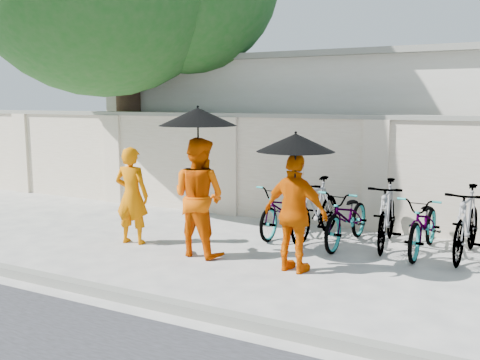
% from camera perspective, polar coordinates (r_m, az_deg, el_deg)
% --- Properties ---
extents(ground, '(80.00, 80.00, 0.00)m').
position_cam_1_polar(ground, '(7.99, -5.74, -8.49)').
color(ground, beige).
extents(kerb, '(40.00, 0.16, 0.12)m').
position_cam_1_polar(kerb, '(6.70, -13.95, -11.56)').
color(kerb, gray).
rests_on(kerb, ground).
extents(compound_wall, '(20.00, 0.30, 2.00)m').
position_cam_1_polar(compound_wall, '(10.18, 8.96, 0.88)').
color(compound_wall, beige).
rests_on(compound_wall, ground).
extents(building_behind, '(14.00, 6.00, 3.20)m').
position_cam_1_polar(building_behind, '(13.57, 18.29, 4.96)').
color(building_behind, beige).
rests_on(building_behind, ground).
extents(monk_left, '(0.63, 0.47, 1.59)m').
position_cam_1_polar(monk_left, '(8.88, -11.47, -1.63)').
color(monk_left, '#D16900').
rests_on(monk_left, ground).
extents(monk_center, '(0.93, 0.76, 1.79)m').
position_cam_1_polar(monk_center, '(8.05, -4.42, -1.81)').
color(monk_center, '#D64D00').
rests_on(monk_center, ground).
extents(parasol_center, '(1.14, 1.14, 1.21)m').
position_cam_1_polar(parasol_center, '(7.83, -4.52, 6.75)').
color(parasol_center, black).
rests_on(parasol_center, ground).
extents(monk_right, '(1.01, 0.54, 1.63)m').
position_cam_1_polar(monk_right, '(7.28, 5.93, -3.57)').
color(monk_right, '#CE5200').
rests_on(monk_right, ground).
extents(parasol_right, '(1.04, 1.04, 0.98)m').
position_cam_1_polar(parasol_right, '(7.06, 5.95, 3.99)').
color(parasol_right, black).
rests_on(parasol_right, ground).
extents(bike_0, '(0.67, 1.74, 0.90)m').
position_cam_1_polar(bike_0, '(9.35, 4.73, -3.13)').
color(bike_0, gray).
rests_on(bike_0, ground).
extents(bike_1, '(0.68, 1.78, 1.05)m').
position_cam_1_polar(bike_1, '(9.10, 8.08, -3.05)').
color(bike_1, gray).
rests_on(bike_1, ground).
extents(bike_2, '(0.72, 1.82, 0.94)m').
position_cam_1_polar(bike_2, '(8.81, 11.39, -3.88)').
color(bike_2, gray).
rests_on(bike_2, ground).
extents(bike_3, '(0.67, 1.83, 1.08)m').
position_cam_1_polar(bike_3, '(8.82, 15.40, -3.54)').
color(bike_3, gray).
rests_on(bike_3, ground).
extents(bike_4, '(0.69, 1.79, 0.93)m').
position_cam_1_polar(bike_4, '(8.63, 19.07, -4.46)').
color(bike_4, gray).
rests_on(bike_4, ground).
extents(bike_5, '(0.66, 1.84, 1.08)m').
position_cam_1_polar(bike_5, '(8.59, 23.03, -4.22)').
color(bike_5, gray).
rests_on(bike_5, ground).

